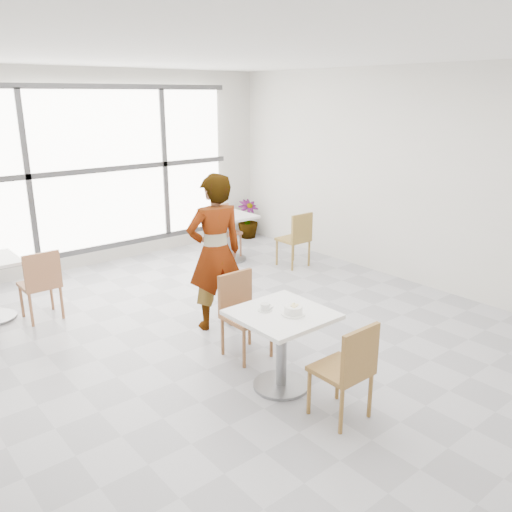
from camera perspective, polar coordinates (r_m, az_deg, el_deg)
floor at (r=6.03m, az=-1.84°, el=-8.45°), size 7.00×7.00×0.00m
ceiling at (r=5.45m, az=-2.16°, el=21.30°), size 7.00×7.00×0.00m
wall_back at (r=8.55m, az=-16.70°, el=9.06°), size 6.00×0.00×6.00m
wall_right at (r=7.73m, az=16.08°, el=8.30°), size 0.00×7.00×7.00m
window at (r=8.49m, az=-16.52°, el=9.02°), size 4.60×0.07×2.52m
main_table at (r=4.79m, az=2.82°, el=-8.66°), size 0.80×0.80×0.75m
chair_near at (r=4.40m, az=10.09°, el=-11.74°), size 0.42×0.42×0.87m
chair_far at (r=5.41m, az=-1.57°, el=-5.76°), size 0.42×0.42×0.87m
oatmeal_bowl at (r=4.64m, az=4.09°, el=-5.89°), size 0.21×0.21×0.09m
coffee_cup at (r=4.72m, az=1.01°, el=-5.63°), size 0.16×0.13×0.07m
person at (r=5.91m, az=-4.49°, el=0.36°), size 0.74×0.57×1.80m
bg_table_right at (r=8.50m, az=-2.83°, el=2.75°), size 0.70×0.70×0.75m
bg_chair_left_near at (r=6.69m, az=-22.40°, el=-2.52°), size 0.42×0.42×0.87m
bg_chair_right_near at (r=8.15m, az=4.48°, el=2.18°), size 0.42×0.42×0.87m
bg_chair_right_far at (r=8.67m, az=-3.72°, el=3.12°), size 0.42×0.42×0.87m
plant_right at (r=9.88m, az=-0.91°, el=4.05°), size 0.44×0.44×0.71m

